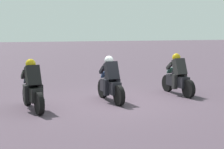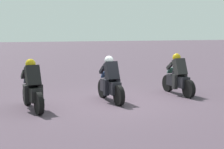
% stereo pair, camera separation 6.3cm
% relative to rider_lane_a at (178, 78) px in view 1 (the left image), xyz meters
% --- Properties ---
extents(ground_plane, '(120.00, 120.00, 0.00)m').
position_rel_rider_lane_a_xyz_m(ground_plane, '(-0.41, 2.59, -0.62)').
color(ground_plane, '#493946').
extents(rider_lane_a, '(2.04, 0.55, 1.51)m').
position_rel_rider_lane_a_xyz_m(rider_lane_a, '(0.00, 0.00, 0.00)').
color(rider_lane_a, black).
rests_on(rider_lane_a, ground_plane).
extents(rider_lane_b, '(2.04, 0.55, 1.51)m').
position_rel_rider_lane_a_xyz_m(rider_lane_b, '(-0.36, 2.73, 0.00)').
color(rider_lane_b, black).
rests_on(rider_lane_b, ground_plane).
extents(rider_lane_c, '(2.04, 0.59, 1.51)m').
position_rel_rider_lane_a_xyz_m(rider_lane_c, '(-0.73, 5.30, 0.00)').
color(rider_lane_c, black).
rests_on(rider_lane_c, ground_plane).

